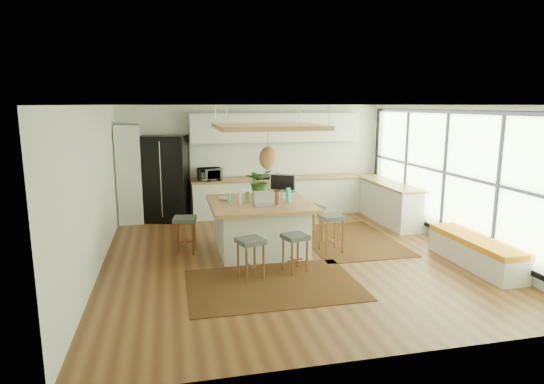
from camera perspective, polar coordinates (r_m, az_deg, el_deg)
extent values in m
plane|color=#592F19|center=(8.38, 2.11, -7.98)|extent=(7.00, 7.00, 0.00)
plane|color=white|center=(7.93, 2.25, 10.81)|extent=(7.00, 7.00, 0.00)
plane|color=silver|center=(11.43, -2.37, 4.04)|extent=(6.50, 0.00, 6.50)
plane|color=silver|center=(4.84, 13.02, -5.72)|extent=(6.50, 0.00, 6.50)
plane|color=silver|center=(7.87, -21.33, 0.19)|extent=(0.00, 7.00, 7.00)
plane|color=silver|center=(9.42, 21.66, 1.81)|extent=(0.00, 7.00, 7.00)
cube|color=silver|center=(10.99, -17.36, 2.10)|extent=(0.55, 0.60, 2.25)
cube|color=silver|center=(11.38, 0.68, -0.62)|extent=(4.20, 0.60, 0.88)
cube|color=#9E6538|center=(11.29, 0.69, 1.66)|extent=(4.24, 0.64, 0.05)
cube|color=white|center=(11.52, 0.34, 4.11)|extent=(4.20, 0.02, 0.80)
cube|color=silver|center=(11.30, 0.53, 8.05)|extent=(4.20, 0.34, 0.70)
cube|color=silver|center=(11.11, 14.17, -1.24)|extent=(0.60, 2.50, 0.88)
cube|color=#9E6538|center=(11.02, 14.28, 1.10)|extent=(0.64, 2.54, 0.05)
cube|color=black|center=(7.10, 0.15, -11.49)|extent=(2.60, 1.80, 0.01)
cube|color=black|center=(9.46, 9.48, -5.89)|extent=(1.80, 2.60, 0.01)
imported|color=#A5A5AA|center=(10.99, -7.79, 2.40)|extent=(0.58, 0.39, 0.36)
imported|color=#1E4C19|center=(9.02, -1.58, 1.02)|extent=(0.80, 0.81, 0.47)
imported|color=white|center=(8.68, -5.93, -0.82)|extent=(0.25, 0.25, 0.05)
cylinder|color=#39DDE6|center=(8.47, -5.32, -0.64)|extent=(0.07, 0.07, 0.19)
cylinder|color=silver|center=(8.24, -4.06, -0.93)|extent=(0.07, 0.07, 0.19)
cylinder|color=#963234|center=(8.22, 0.58, -0.93)|extent=(0.07, 0.07, 0.19)
cylinder|color=white|center=(8.58, 0.69, -0.44)|extent=(0.07, 0.07, 0.19)
cylinder|color=#538A55|center=(8.66, -3.16, -0.34)|extent=(0.07, 0.07, 0.19)
cylinder|color=#39DDE6|center=(8.47, 1.92, -0.59)|extent=(0.07, 0.07, 0.19)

